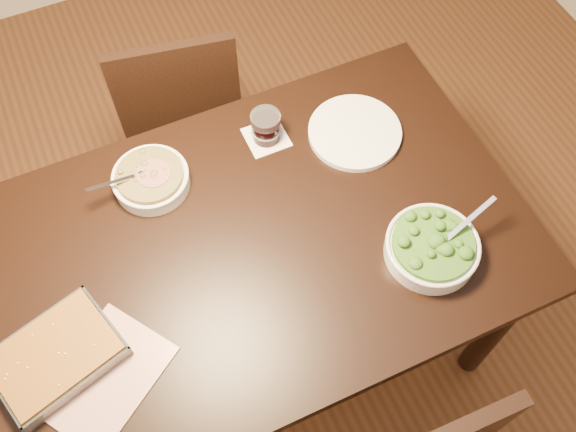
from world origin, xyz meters
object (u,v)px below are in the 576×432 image
Objects in this scene: broccoli_bowl at (432,247)px; chair_far at (180,103)px; table at (256,258)px; stew_bowl at (151,179)px; wine_tumbler at (266,126)px; baking_dish at (56,356)px; dinner_plate at (355,132)px.

chair_far is (-0.37, 0.96, -0.31)m from broccoli_bowl.
broccoli_bowl is at bearing -28.73° from table.
wine_tumbler is at bearing 2.96° from stew_bowl.
baking_dish is at bearing -133.21° from stew_bowl.
broccoli_bowl is (0.39, -0.21, 0.13)m from table.
dinner_plate is (-0.00, 0.41, -0.02)m from broccoli_bowl.
baking_dish reaches higher than dinner_plate.
stew_bowl is at bearing 139.71° from broccoli_bowl.
stew_bowl is 0.34m from wine_tumbler.
dinner_plate is (0.92, 0.30, -0.02)m from baking_dish.
broccoli_bowl is 1.02× the size of dinner_plate.
broccoli_bowl reaches higher than dinner_plate.
stew_bowl is at bearing 123.94° from table.
table is 0.35m from stew_bowl.
broccoli_bowl is 0.93m from baking_dish.
wine_tumbler is at bearing 61.42° from table.
table is 0.36m from wine_tumbler.
chair_far is at bearing 88.48° from table.
chair_far is at bearing 66.82° from stew_bowl.
baking_dish is (-0.92, 0.11, -0.01)m from broccoli_bowl.
wine_tumbler is (0.16, 0.29, 0.15)m from table.
wine_tumbler is (-0.23, 0.50, 0.02)m from broccoli_bowl.
wine_tumbler is (0.69, 0.39, 0.03)m from baking_dish.
chair_far is (-0.14, 0.46, -0.33)m from wine_tumbler.
table is at bearing -118.58° from wine_tumbler.
broccoli_bowl reaches higher than stew_bowl.
dinner_plate reaches higher than table.
chair_far reaches higher than broccoli_bowl.
dinner_plate is (0.39, 0.20, 0.10)m from table.
stew_bowl reaches higher than table.
stew_bowl is 0.51m from baking_dish.
wine_tumbler is at bearing 114.76° from broccoli_bowl.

